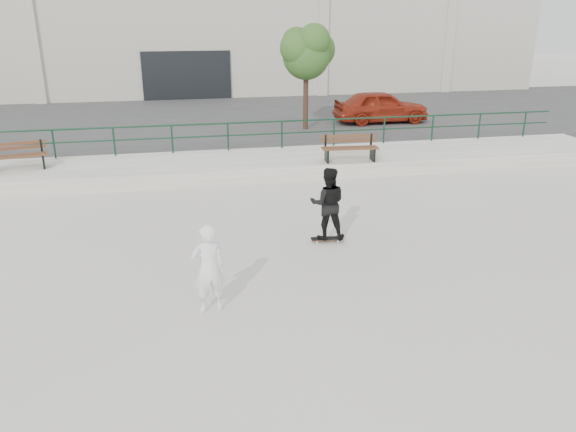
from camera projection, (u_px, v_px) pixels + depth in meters
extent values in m
plane|color=#B3B0A4|center=(235.00, 309.00, 10.64)|extent=(120.00, 120.00, 0.00)
cube|color=#B5B1A5|center=(204.00, 167.00, 19.29)|extent=(30.00, 3.00, 0.50)
cube|color=#3B3B3B|center=(193.00, 122.00, 27.12)|extent=(60.00, 14.00, 0.50)
cylinder|color=#153A26|center=(200.00, 124.00, 20.06)|extent=(28.00, 0.06, 0.06)
cylinder|color=#153A26|center=(200.00, 137.00, 20.22)|extent=(28.00, 0.05, 0.05)
cylinder|color=#153A26|center=(54.00, 144.00, 19.30)|extent=(0.06, 0.06, 1.00)
cylinder|color=#153A26|center=(114.00, 142.00, 19.67)|extent=(0.06, 0.06, 1.00)
cylinder|color=#153A26|center=(172.00, 139.00, 20.05)|extent=(0.06, 0.06, 1.00)
cylinder|color=#153A26|center=(228.00, 137.00, 20.42)|extent=(0.06, 0.06, 1.00)
cylinder|color=#153A26|center=(282.00, 135.00, 20.79)|extent=(0.06, 0.06, 1.00)
cylinder|color=#153A26|center=(334.00, 132.00, 21.17)|extent=(0.06, 0.06, 1.00)
cylinder|color=#153A26|center=(384.00, 130.00, 21.54)|extent=(0.06, 0.06, 1.00)
cylinder|color=#153A26|center=(432.00, 128.00, 21.92)|extent=(0.06, 0.06, 1.00)
cylinder|color=#153A26|center=(479.00, 126.00, 22.29)|extent=(0.06, 0.06, 1.00)
cylinder|color=#153A26|center=(525.00, 124.00, 22.66)|extent=(0.06, 0.06, 1.00)
cube|color=#B6B4A3|center=(181.00, 31.00, 38.71)|extent=(44.00, 16.00, 8.00)
cube|color=black|center=(187.00, 80.00, 32.13)|extent=(5.00, 0.15, 3.20)
cube|color=#B6B4A3|center=(34.00, 55.00, 30.07)|extent=(0.60, 0.25, 6.20)
cube|color=#B6B4A3|center=(323.00, 51.00, 33.06)|extent=(0.60, 0.25, 6.20)
cube|color=#B6B4A3|center=(448.00, 49.00, 34.56)|extent=(0.60, 0.25, 6.20)
cube|color=#51361B|center=(15.00, 158.00, 17.72)|extent=(1.90, 0.52, 0.04)
cube|color=#51361B|center=(15.00, 156.00, 17.89)|extent=(1.90, 0.52, 0.04)
cube|color=#51361B|center=(15.00, 155.00, 18.05)|extent=(1.90, 0.52, 0.04)
cube|color=#51361B|center=(14.00, 148.00, 18.06)|extent=(1.88, 0.44, 0.11)
cube|color=#51361B|center=(14.00, 144.00, 18.00)|extent=(1.88, 0.44, 0.11)
cube|color=black|center=(43.00, 161.00, 18.27)|extent=(0.17, 0.53, 0.45)
cube|color=black|center=(41.00, 146.00, 18.35)|extent=(0.07, 0.07, 0.45)
cube|color=#51361B|center=(351.00, 149.00, 18.78)|extent=(1.91, 0.27, 0.04)
cube|color=#51361B|center=(350.00, 148.00, 18.95)|extent=(1.91, 0.27, 0.04)
cube|color=#51361B|center=(349.00, 147.00, 19.13)|extent=(1.91, 0.27, 0.04)
cube|color=#51361B|center=(348.00, 140.00, 19.14)|extent=(1.91, 0.19, 0.11)
cube|color=#51361B|center=(349.00, 136.00, 19.09)|extent=(1.91, 0.19, 0.11)
cube|color=black|center=(327.00, 156.00, 18.94)|extent=(0.10, 0.53, 0.45)
cube|color=black|center=(325.00, 141.00, 19.05)|extent=(0.07, 0.06, 0.45)
cube|color=black|center=(373.00, 154.00, 19.13)|extent=(0.10, 0.53, 0.45)
cube|color=black|center=(371.00, 140.00, 19.23)|extent=(0.07, 0.06, 0.45)
cylinder|color=#483424|center=(306.00, 98.00, 23.90)|extent=(0.22, 0.22, 2.62)
sphere|color=#26531E|center=(306.00, 56.00, 23.30)|extent=(1.97, 1.97, 1.97)
sphere|color=#26531E|center=(317.00, 50.00, 23.63)|extent=(1.53, 1.53, 1.53)
sphere|color=#26531E|center=(297.00, 48.00, 22.91)|extent=(1.42, 1.42, 1.42)
sphere|color=#26531E|center=(314.00, 40.00, 22.71)|extent=(1.31, 1.31, 1.31)
sphere|color=#26531E|center=(296.00, 42.00, 23.45)|extent=(1.20, 1.20, 1.20)
imported|color=maroon|center=(381.00, 106.00, 25.54)|extent=(4.26, 1.72, 1.45)
cube|color=black|center=(327.00, 238.00, 13.72)|extent=(0.79, 0.26, 0.02)
cube|color=brown|center=(327.00, 239.00, 13.73)|extent=(0.79, 0.26, 0.01)
cube|color=#A09FA4|center=(316.00, 240.00, 13.71)|extent=(0.07, 0.16, 0.03)
cube|color=#A09FA4|center=(337.00, 239.00, 13.77)|extent=(0.07, 0.16, 0.03)
cylinder|color=beige|center=(317.00, 242.00, 13.62)|extent=(0.06, 0.03, 0.06)
cylinder|color=beige|center=(316.00, 239.00, 13.80)|extent=(0.06, 0.03, 0.06)
cylinder|color=beige|center=(338.00, 241.00, 13.68)|extent=(0.06, 0.03, 0.06)
cylinder|color=beige|center=(336.00, 238.00, 13.86)|extent=(0.06, 0.03, 0.06)
imported|color=black|center=(328.00, 204.00, 13.41)|extent=(0.98, 0.84, 1.77)
imported|color=white|center=(209.00, 269.00, 10.30)|extent=(0.68, 0.50, 1.73)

